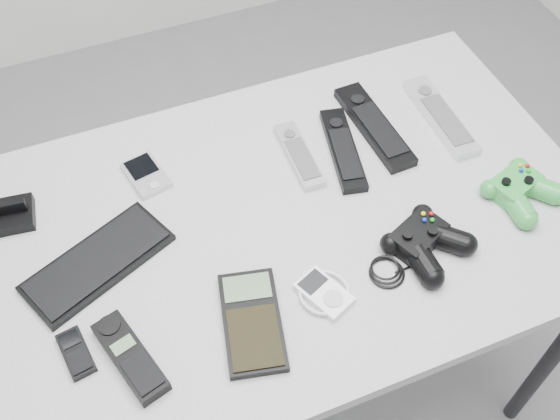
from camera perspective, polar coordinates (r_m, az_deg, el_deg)
name	(u,v)px	position (r m, az deg, el deg)	size (l,w,h in m)	color
floor	(290,413)	(1.86, 0.92, -17.29)	(3.50, 3.50, 0.00)	gray
desk	(294,235)	(1.29, 1.22, -2.21)	(1.14, 0.73, 0.76)	gray
pda_keyboard	(98,262)	(1.21, -15.59, -4.38)	(0.27, 0.11, 0.02)	black
dock_bracket	(8,212)	(1.31, -22.62, -0.15)	(0.09, 0.08, 0.05)	black
pda	(146,175)	(1.31, -11.58, 3.03)	(0.06, 0.10, 0.02)	#B7B7BE
remote_silver_a	(299,155)	(1.32, 1.67, 4.85)	(0.04, 0.18, 0.02)	#B7B7BE
remote_black_a	(343,149)	(1.33, 5.51, 5.32)	(0.05, 0.22, 0.02)	black
remote_black_b	(374,125)	(1.38, 8.20, 7.30)	(0.06, 0.25, 0.02)	black
remote_silver_b	(440,116)	(1.43, 13.80, 7.98)	(0.05, 0.24, 0.02)	silver
mobile_phone	(76,353)	(1.13, -17.35, -11.78)	(0.04, 0.09, 0.01)	black
cordless_handset	(130,357)	(1.10, -12.92, -12.33)	(0.05, 0.16, 0.03)	black
calculator	(252,321)	(1.10, -2.45, -9.65)	(0.10, 0.19, 0.02)	black
mp3_player	(324,293)	(1.13, 3.86, -7.21)	(0.09, 0.09, 0.02)	white
controller_black	(425,240)	(1.20, 12.49, -2.60)	(0.24, 0.15, 0.05)	black
controller_green	(521,188)	(1.32, 20.21, 1.79)	(0.13, 0.14, 0.05)	#227C3C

